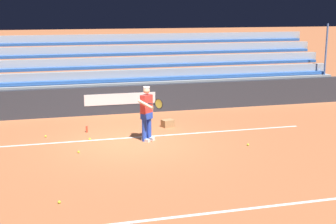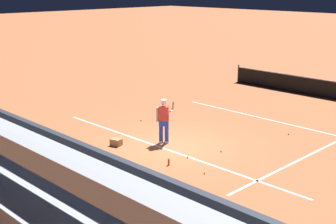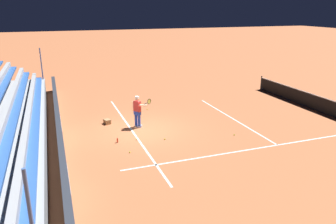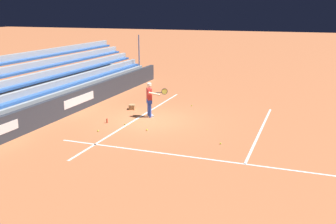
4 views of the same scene
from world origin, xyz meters
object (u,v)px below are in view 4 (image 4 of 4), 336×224
object	(u,v)px
tennis_player	(150,99)
tennis_ball_stray_back	(125,124)
tennis_ball_by_box	(220,143)
water_bottle	(107,121)
tennis_ball_toward_net	(192,106)
tennis_ball_near_player	(147,130)
ball_box_cardboard	(132,107)
tennis_ball_midcourt	(98,131)

from	to	relation	value
tennis_player	tennis_ball_stray_back	world-z (taller)	tennis_player
tennis_ball_by_box	tennis_ball_stray_back	bearing A→B (deg)	-102.94
tennis_player	water_bottle	size ratio (longest dim) A/B	7.80
tennis_ball_toward_net	tennis_ball_by_box	world-z (taller)	same
tennis_ball_near_player	tennis_ball_by_box	bearing A→B (deg)	79.32
tennis_player	ball_box_cardboard	size ratio (longest dim) A/B	4.29
tennis_ball_near_player	tennis_player	bearing A→B (deg)	-160.69
ball_box_cardboard	tennis_ball_toward_net	xyz separation A→B (m)	(-1.77, 2.83, -0.10)
tennis_ball_midcourt	tennis_ball_by_box	bearing A→B (deg)	92.56
tennis_ball_stray_back	tennis_ball_by_box	bearing A→B (deg)	77.06
tennis_ball_midcourt	tennis_ball_near_player	world-z (taller)	same
tennis_ball_stray_back	tennis_ball_by_box	size ratio (longest dim) A/B	1.00
tennis_ball_by_box	water_bottle	xyz separation A→B (m)	(-1.10, -5.75, 0.08)
tennis_ball_by_box	ball_box_cardboard	bearing A→B (deg)	-124.14
tennis_ball_midcourt	tennis_ball_stray_back	distance (m)	1.50
tennis_ball_midcourt	tennis_ball_near_player	bearing A→B (deg)	114.66
tennis_ball_stray_back	water_bottle	distance (m)	0.95
tennis_ball_stray_back	ball_box_cardboard	bearing A→B (deg)	-161.11
tennis_ball_stray_back	tennis_ball_toward_net	size ratio (longest dim) A/B	1.00
tennis_ball_near_player	tennis_ball_stray_back	distance (m)	1.38
tennis_player	tennis_ball_by_box	distance (m)	5.20
tennis_ball_midcourt	tennis_ball_stray_back	xyz separation A→B (m)	(-1.35, 0.66, 0.00)
tennis_ball_midcourt	tennis_ball_toward_net	bearing A→B (deg)	156.83
tennis_ball_near_player	water_bottle	world-z (taller)	water_bottle
ball_box_cardboard	tennis_ball_midcourt	distance (m)	4.17
tennis_ball_midcourt	tennis_ball_toward_net	xyz separation A→B (m)	(-5.93, 2.54, 0.00)
tennis_ball_toward_net	tennis_ball_near_player	bearing A→B (deg)	-6.43
tennis_player	tennis_ball_toward_net	xyz separation A→B (m)	(-2.83, 1.33, -0.86)
tennis_ball_near_player	tennis_ball_stray_back	size ratio (longest dim) A/B	1.00
tennis_ball_near_player	tennis_ball_midcourt	bearing A→B (deg)	-65.34
tennis_player	tennis_ball_toward_net	world-z (taller)	tennis_player
ball_box_cardboard	water_bottle	bearing A→B (deg)	0.24
tennis_ball_by_box	water_bottle	world-z (taller)	water_bottle
ball_box_cardboard	tennis_ball_by_box	world-z (taller)	ball_box_cardboard
ball_box_cardboard	tennis_ball_midcourt	bearing A→B (deg)	4.09
tennis_ball_midcourt	tennis_ball_near_player	distance (m)	2.17
tennis_ball_by_box	water_bottle	distance (m)	5.86
tennis_ball_stray_back	tennis_ball_by_box	xyz separation A→B (m)	(1.10, 4.81, 0.00)
tennis_ball_near_player	tennis_ball_stray_back	xyz separation A→B (m)	(-0.44, -1.31, 0.00)
tennis_ball_near_player	water_bottle	size ratio (longest dim) A/B	0.30
ball_box_cardboard	tennis_ball_stray_back	xyz separation A→B (m)	(2.81, 0.96, -0.10)
tennis_player	tennis_ball_midcourt	xyz separation A→B (m)	(3.09, -1.20, -0.86)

